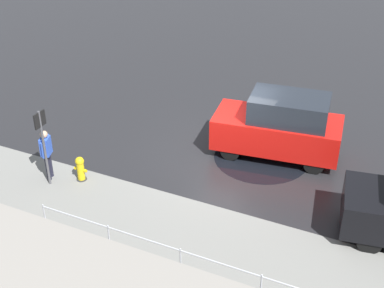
% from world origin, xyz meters
% --- Properties ---
extents(ground_plane, '(60.00, 60.00, 0.00)m').
position_xyz_m(ground_plane, '(0.00, 0.00, 0.00)').
color(ground_plane, black).
extents(kerb_strip, '(24.00, 3.20, 0.04)m').
position_xyz_m(kerb_strip, '(0.00, 4.20, 0.02)').
color(kerb_strip, slate).
rests_on(kerb_strip, ground).
extents(moving_hatchback, '(4.09, 2.20, 2.06)m').
position_xyz_m(moving_hatchback, '(-1.52, -0.78, 1.03)').
color(moving_hatchback, red).
rests_on(moving_hatchback, ground).
extents(fire_hydrant, '(0.42, 0.31, 0.80)m').
position_xyz_m(fire_hydrant, '(3.27, 3.08, 0.40)').
color(fire_hydrant, gold).
rests_on(fire_hydrant, ground).
extents(pedestrian, '(0.35, 0.54, 1.62)m').
position_xyz_m(pedestrian, '(4.16, 3.39, 0.96)').
color(pedestrian, blue).
rests_on(pedestrian, ground).
extents(metal_railing, '(7.52, 0.04, 1.05)m').
position_xyz_m(metal_railing, '(-1.20, 5.57, 0.72)').
color(metal_railing, '#B7BABF').
rests_on(metal_railing, ground).
extents(sign_post, '(0.07, 0.44, 2.40)m').
position_xyz_m(sign_post, '(3.98, 3.65, 1.58)').
color(sign_post, '#4C4C51').
rests_on(sign_post, ground).
extents(puddle_patch, '(2.98, 2.98, 0.01)m').
position_xyz_m(puddle_patch, '(-1.12, -0.36, 0.00)').
color(puddle_patch, black).
rests_on(puddle_patch, ground).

